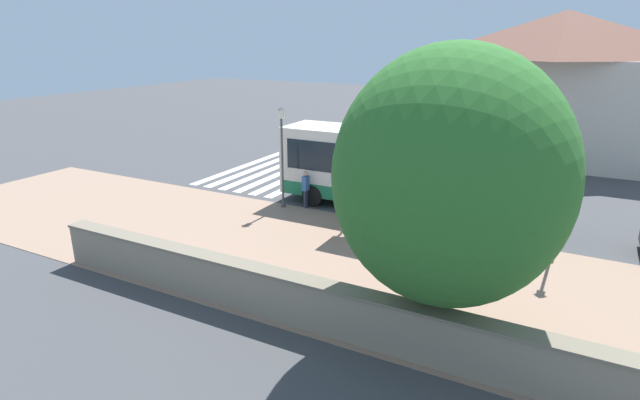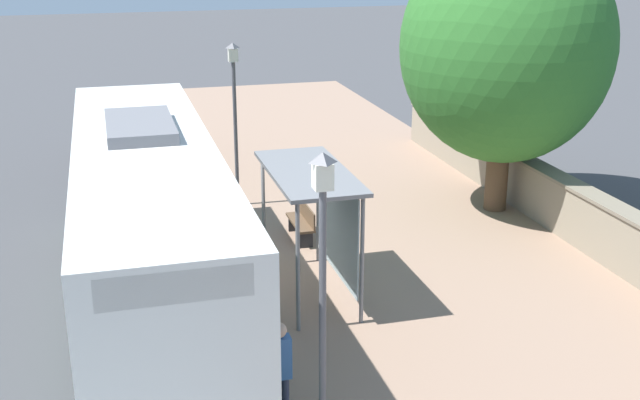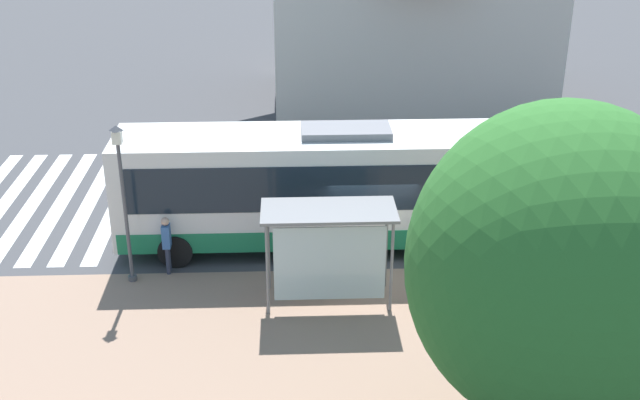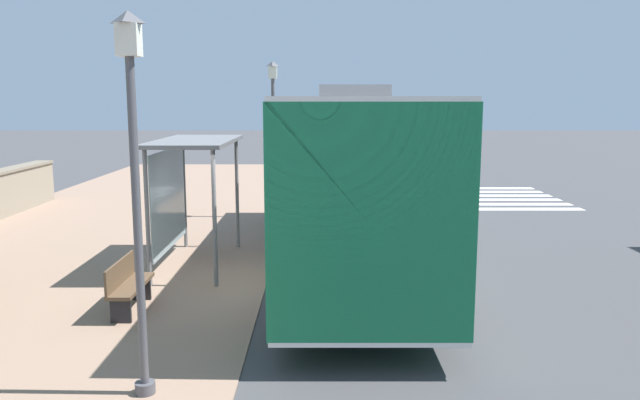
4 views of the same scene
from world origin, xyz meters
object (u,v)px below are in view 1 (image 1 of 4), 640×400
Objects in this scene: bus_shelter at (385,184)px; street_lamp_far at (282,149)px; street_lamp_near at (561,189)px; shade_tree at (450,178)px; pedestrian at (306,186)px; bus at (408,170)px; bench at (458,245)px.

street_lamp_far is at bearing 75.79° from bus_shelter.
shade_tree is at bearing 161.96° from street_lamp_near.
street_lamp_far reaches higher than pedestrian.
street_lamp_far reaches higher than bus.
bus is at bearing 22.91° from shade_tree.
pedestrian is 11.80m from shade_tree.
bench is 0.31× the size of street_lamp_far.
bench is 0.19× the size of shade_tree.
bus reaches higher than bench.
bus_shelter is 5.61m from street_lamp_far.
street_lamp_near is at bearing -93.65° from street_lamp_far.
pedestrian is 10.56m from street_lamp_near.
shade_tree is (-5.58, -0.78, 3.91)m from bench.
bench is at bearing -102.20° from street_lamp_far.
bench is 0.32× the size of street_lamp_near.
shade_tree is (-7.79, -8.20, 3.36)m from pedestrian.
street_lamp_near is 0.60× the size of shade_tree.
shade_tree reaches higher than street_lamp_far.
bench is at bearing 7.95° from shade_tree.
pedestrian is 1.21× the size of bench.
street_lamp_far is 0.62× the size of shade_tree.
bus is at bearing -69.12° from street_lamp_far.
pedestrian is at bearing 73.39° from bench.
street_lamp_near is at bearing -69.73° from bench.
street_lamp_far is (0.72, 11.34, 0.07)m from street_lamp_near.
bus_shelter is at bearing -104.21° from street_lamp_far.
street_lamp_near is 7.23m from shade_tree.
bench is (-3.80, -3.18, -1.47)m from bus.
bus is 8.06× the size of bench.
pedestrian is (-1.58, 4.24, -0.91)m from bus.
bus is 3.37m from bus_shelter.
bus_shelter is 0.78× the size of street_lamp_near.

